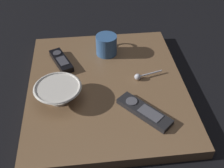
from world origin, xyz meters
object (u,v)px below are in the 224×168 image
(cereal_bowl, at_px, (58,92))
(teaspoon, at_px, (140,76))
(coffee_mug, at_px, (106,45))
(tv_remote_near, at_px, (144,111))
(tv_remote_far, at_px, (61,61))

(cereal_bowl, xyz_separation_m, teaspoon, (-0.08, 0.30, -0.02))
(coffee_mug, xyz_separation_m, teaspoon, (0.18, 0.11, -0.03))
(teaspoon, bearing_deg, tv_remote_near, -6.39)
(teaspoon, relative_size, tv_remote_near, 0.61)
(cereal_bowl, relative_size, tv_remote_far, 1.03)
(coffee_mug, distance_m, tv_remote_near, 0.37)
(coffee_mug, relative_size, tv_remote_near, 0.63)
(cereal_bowl, relative_size, coffee_mug, 1.39)
(teaspoon, bearing_deg, coffee_mug, -148.70)
(coffee_mug, height_order, tv_remote_far, coffee_mug)
(tv_remote_near, bearing_deg, coffee_mug, -165.76)
(teaspoon, height_order, tv_remote_far, tv_remote_far)
(cereal_bowl, bearing_deg, tv_remote_near, 71.07)
(tv_remote_near, relative_size, tv_remote_far, 1.17)
(cereal_bowl, bearing_deg, teaspoon, 104.71)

